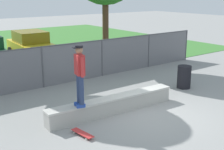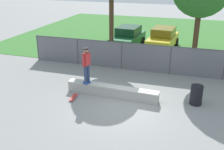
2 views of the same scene
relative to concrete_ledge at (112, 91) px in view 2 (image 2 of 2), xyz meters
name	(u,v)px [view 2 (image 2 of 2)]	position (x,y,z in m)	size (l,w,h in m)	color
ground_plane	(123,108)	(0.87, -0.99, -0.27)	(80.00, 80.00, 0.00)	gray
grass_strip	(166,35)	(0.87, 14.26, -0.26)	(27.01, 20.00, 0.02)	#3D7A33
concrete_ledge	(112,91)	(0.00, 0.00, 0.00)	(4.70, 0.70, 0.54)	#A8A59E
skateboarder	(87,64)	(-1.28, -0.07, 1.30)	(0.36, 0.59, 1.84)	#2647A5
skateboard	(73,97)	(-1.70, -0.84, -0.20)	(0.29, 0.82, 0.09)	red
chainlink_fence	(145,57)	(0.87, 3.96, 0.67)	(15.08, 0.07, 1.74)	#4C4C51
car_green	(128,37)	(-1.55, 9.04, 0.56)	(2.26, 4.32, 1.66)	#1E6638
car_yellow	(163,38)	(1.19, 9.44, 0.56)	(2.26, 4.32, 1.66)	gold
trash_bin	(196,95)	(3.98, 0.38, 0.19)	(0.56, 0.56, 0.94)	black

